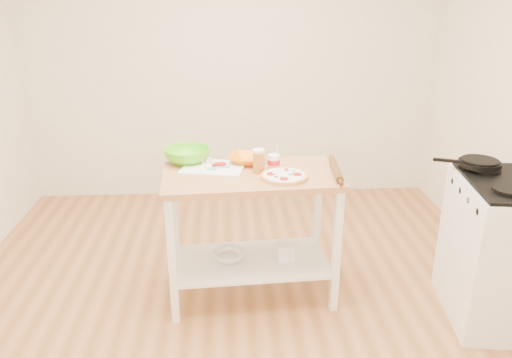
{
  "coord_description": "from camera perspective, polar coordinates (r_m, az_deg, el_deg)",
  "views": [
    {
      "loc": [
        -0.07,
        -2.66,
        2.01
      ],
      "look_at": [
        0.12,
        0.38,
        0.85
      ],
      "focal_mm": 35.0,
      "sensor_mm": 36.0,
      "label": 1
    }
  ],
  "objects": [
    {
      "name": "shelf_bin",
      "position": [
        3.49,
        3.36,
        -8.23
      ],
      "size": [
        0.12,
        0.12,
        0.11
      ],
      "primitive_type": "cube",
      "rotation": [
        0.0,
        0.0,
        0.06
      ],
      "color": "white",
      "rests_on": "prep_island"
    },
    {
      "name": "green_bowl",
      "position": [
        3.45,
        -7.88,
        2.7
      ],
      "size": [
        0.32,
        0.32,
        0.1
      ],
      "primitive_type": "imported",
      "rotation": [
        0.0,
        0.0,
        -0.03
      ],
      "color": "#56C715",
      "rests_on": "prep_island"
    },
    {
      "name": "gas_stove",
      "position": [
        3.54,
        26.71,
        -7.3
      ],
      "size": [
        0.72,
        0.81,
        1.11
      ],
      "rotation": [
        0.0,
        0.0,
        -0.13
      ],
      "color": "white",
      "rests_on": "ground"
    },
    {
      "name": "pizza",
      "position": [
        3.14,
        3.21,
        0.34
      ],
      "size": [
        0.29,
        0.29,
        0.05
      ],
      "rotation": [
        0.0,
        0.0,
        -0.37
      ],
      "color": "#E7AD62",
      "rests_on": "prep_island"
    },
    {
      "name": "yogurt_tub",
      "position": [
        3.29,
        2.04,
        1.98
      ],
      "size": [
        0.08,
        0.08,
        0.17
      ],
      "color": "white",
      "rests_on": "prep_island"
    },
    {
      "name": "beer_pint",
      "position": [
        3.21,
        0.31,
        2.08
      ],
      "size": [
        0.08,
        0.08,
        0.16
      ],
      "color": "#AA6624",
      "rests_on": "prep_island"
    },
    {
      "name": "room_shell",
      "position": [
        2.74,
        -2.01,
        6.86
      ],
      "size": [
        4.04,
        4.54,
        2.74
      ],
      "color": "#B97844",
      "rests_on": "ground"
    },
    {
      "name": "prep_island",
      "position": [
        3.32,
        -0.56,
        -3.44
      ],
      "size": [
        1.17,
        0.68,
        0.9
      ],
      "rotation": [
        0.0,
        0.0,
        0.06
      ],
      "color": "#B97C4B",
      "rests_on": "ground"
    },
    {
      "name": "shelf_glass_bowl",
      "position": [
        3.48,
        -3.1,
        -8.74
      ],
      "size": [
        0.26,
        0.26,
        0.07
      ],
      "primitive_type": "imported",
      "rotation": [
        0.0,
        0.0,
        -0.22
      ],
      "color": "silver",
      "rests_on": "prep_island"
    },
    {
      "name": "knife",
      "position": [
        3.42,
        -7.07,
        2.01
      ],
      "size": [
        0.27,
        0.08,
        0.01
      ],
      "rotation": [
        0.0,
        0.0,
        -0.27
      ],
      "color": "silver",
      "rests_on": "cutting_board"
    },
    {
      "name": "rolling_pin",
      "position": [
        3.26,
        9.09,
        1.08
      ],
      "size": [
        0.08,
        0.41,
        0.05
      ],
      "primitive_type": "cylinder",
      "rotation": [
        1.57,
        0.0,
        -0.08
      ],
      "color": "#573414",
      "rests_on": "prep_island"
    },
    {
      "name": "spatula",
      "position": [
        3.28,
        -4.44,
        1.28
      ],
      "size": [
        0.15,
        0.05,
        0.01
      ],
      "rotation": [
        0.0,
        0.0,
        0.02
      ],
      "color": "#39BAA3",
      "rests_on": "cutting_board"
    },
    {
      "name": "orange_bowl",
      "position": [
        3.4,
        -1.03,
        2.29
      ],
      "size": [
        0.31,
        0.31,
        0.06
      ],
      "primitive_type": "imported",
      "rotation": [
        0.0,
        0.0,
        -0.33
      ],
      "color": "orange",
      "rests_on": "prep_island"
    },
    {
      "name": "skillet",
      "position": [
        3.48,
        24.07,
        1.64
      ],
      "size": [
        0.4,
        0.26,
        0.03
      ],
      "rotation": [
        0.0,
        0.0,
        -0.37
      ],
      "color": "black",
      "rests_on": "gas_stove"
    },
    {
      "name": "cutting_board",
      "position": [
        3.33,
        -4.93,
        1.38
      ],
      "size": [
        0.45,
        0.38,
        0.04
      ],
      "rotation": [
        0.0,
        0.0,
        -0.21
      ],
      "color": "white",
      "rests_on": "prep_island"
    }
  ]
}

